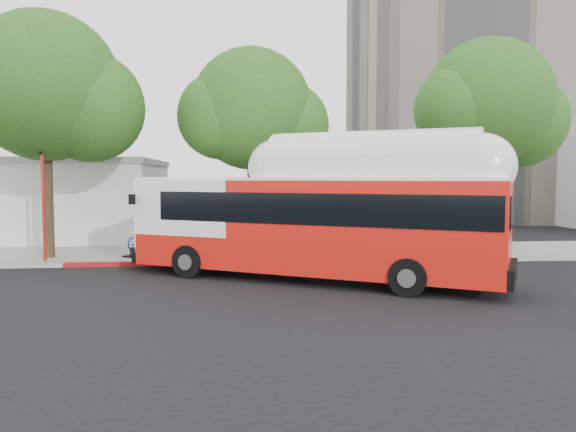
# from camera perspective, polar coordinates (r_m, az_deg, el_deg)

# --- Properties ---
(ground) EXTENTS (120.00, 120.00, 0.00)m
(ground) POSITION_cam_1_polar(r_m,az_deg,el_deg) (17.71, 0.09, -6.84)
(ground) COLOR black
(ground) RESTS_ON ground
(sidewalk) EXTENTS (60.00, 5.00, 0.15)m
(sidewalk) POSITION_cam_1_polar(r_m,az_deg,el_deg) (24.09, -1.33, -3.77)
(sidewalk) COLOR gray
(sidewalk) RESTS_ON ground
(curb_strip) EXTENTS (60.00, 0.30, 0.15)m
(curb_strip) POSITION_cam_1_polar(r_m,az_deg,el_deg) (21.53, -0.86, -4.70)
(curb_strip) COLOR gray
(curb_strip) RESTS_ON ground
(red_curb_segment) EXTENTS (10.00, 0.32, 0.16)m
(red_curb_segment) POSITION_cam_1_polar(r_m,az_deg,el_deg) (21.51, -8.88, -4.74)
(red_curb_segment) COLOR maroon
(red_curb_segment) RESTS_ON ground
(street_tree_left) EXTENTS (6.67, 5.80, 9.74)m
(street_tree_left) POSITION_cam_1_polar(r_m,az_deg,el_deg) (24.13, -22.29, 11.50)
(street_tree_left) COLOR #2D2116
(street_tree_left) RESTS_ON ground
(street_tree_mid) EXTENTS (5.75, 5.00, 8.62)m
(street_tree_mid) POSITION_cam_1_polar(r_m,az_deg,el_deg) (23.54, -2.74, 10.27)
(street_tree_mid) COLOR #2D2116
(street_tree_mid) RESTS_ON ground
(street_tree_right) EXTENTS (6.21, 5.40, 9.18)m
(street_tree_right) POSITION_cam_1_polar(r_m,az_deg,el_deg) (25.84, 20.49, 10.25)
(street_tree_right) COLOR #2D2116
(street_tree_right) RESTS_ON ground
(apartment_tower) EXTENTS (18.00, 18.00, 37.00)m
(apartment_tower) POSITION_cam_1_polar(r_m,az_deg,el_deg) (51.40, 18.62, 19.93)
(apartment_tower) COLOR gray
(apartment_tower) RESTS_ON ground
(low_commercial_bldg) EXTENTS (16.20, 10.20, 4.25)m
(low_commercial_bldg) POSITION_cam_1_polar(r_m,az_deg,el_deg) (33.71, -26.77, 1.56)
(low_commercial_bldg) COLOR silver
(low_commercial_bldg) RESTS_ON ground
(transit_bus) EXTENTS (12.30, 8.13, 3.79)m
(transit_bus) POSITION_cam_1_polar(r_m,az_deg,el_deg) (17.91, 2.60, -1.00)
(transit_bus) COLOR red
(transit_bus) RESTS_ON ground
(signal_pole) EXTENTS (0.13, 0.42, 4.41)m
(signal_pole) POSITION_cam_1_polar(r_m,az_deg,el_deg) (22.91, -23.59, 0.99)
(signal_pole) COLOR #B01F12
(signal_pole) RESTS_ON ground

